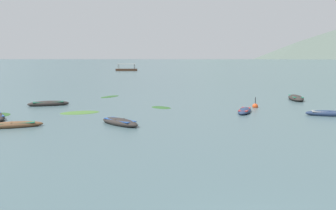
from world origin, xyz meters
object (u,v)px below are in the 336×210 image
Objects in this scene: rowboat_3 at (329,114)px; ferry_0 at (127,70)px; rowboat_8 at (296,98)px; rowboat_9 at (12,125)px; rowboat_7 at (245,111)px; rowboat_4 at (120,122)px; mooring_buoy at (255,106)px; rowboat_1 at (49,104)px.

ferry_0 is (-28.10, 93.65, 0.28)m from rowboat_3.
rowboat_8 is 27.89m from rowboat_9.
rowboat_9 is (-16.10, -6.56, 0.00)m from rowboat_7.
rowboat_3 reaches higher than rowboat_7.
rowboat_4 is at bearing -138.67° from rowboat_8.
rowboat_7 is 3.39m from mooring_buoy.
rowboat_3 is at bearing -73.30° from ferry_0.
rowboat_1 is 3.57× the size of mooring_buoy.
rowboat_1 reaches higher than rowboat_9.
rowboat_1 is 24.25m from rowboat_3.
rowboat_9 is (-6.77, -1.05, -0.02)m from rowboat_4.
rowboat_8 is at bearing 46.69° from mooring_buoy.
ferry_0 reaches higher than rowboat_1.
rowboat_7 is 0.90× the size of rowboat_9.
mooring_buoy is at bearing -75.26° from ferry_0.
rowboat_9 reaches higher than rowboat_7.
rowboat_4 is 0.47× the size of ferry_0.
rowboat_3 is 16.01m from rowboat_4.
rowboat_1 is 10.66m from rowboat_9.
rowboat_1 reaches higher than rowboat_7.
mooring_buoy is at bearing -2.99° from rowboat_1.
rowboat_4 is at bearing -82.65° from ferry_0.
rowboat_3 is at bearing -13.54° from rowboat_7.
rowboat_8 is at bearing 33.74° from rowboat_9.
mooring_buoy is at bearing 38.19° from rowboat_4.
rowboat_9 is 3.59× the size of mooring_buoy.
rowboat_9 is 0.55× the size of ferry_0.
rowboat_3 is at bearing -13.11° from rowboat_1.
rowboat_8 is 1.08× the size of rowboat_9.
mooring_buoy reaches higher than rowboat_4.
rowboat_9 is at bearing -82.75° from rowboat_1.
rowboat_7 is 3.23× the size of mooring_buoy.
rowboat_7 is 94.73m from ferry_0.
ferry_0 is (-29.01, 83.23, 0.24)m from rowboat_8.
rowboat_4 is 98.48m from ferry_0.
mooring_buoy is at bearing 28.54° from rowboat_9.
rowboat_3 is (23.62, -5.50, -0.01)m from rowboat_1.
rowboat_7 is (-6.18, 1.49, -0.02)m from rowboat_3.
ferry_0 is 92.17m from mooring_buoy.
rowboat_9 is at bearing -157.83° from rowboat_7.
mooring_buoy is (23.44, -89.13, -0.34)m from ferry_0.
rowboat_8 is (0.92, 10.42, 0.04)m from rowboat_3.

